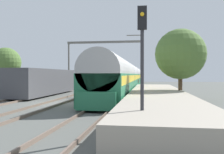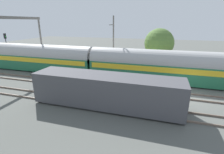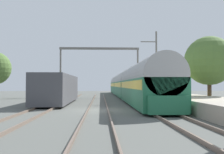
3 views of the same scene
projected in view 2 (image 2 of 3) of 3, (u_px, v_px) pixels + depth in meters
ground at (189, 97)px, 17.21m from camera, size 120.00×120.00×0.00m
track_far_west at (195, 118)px, 13.42m from camera, size 1.52×60.00×0.16m
track_west at (189, 96)px, 17.19m from camera, size 1.52×60.00×0.16m
track_east at (185, 83)px, 20.96m from camera, size 1.52×60.00×0.16m
platform at (168, 71)px, 24.87m from camera, size 4.40×28.00×0.90m
passenger_train at (43, 58)px, 25.97m from camera, size 2.93×49.20×3.82m
freight_car at (106, 91)px, 15.01m from camera, size 2.80×13.00×2.70m
person_crossing at (36, 61)px, 28.17m from camera, size 0.36×0.46×1.73m
railway_signal_far at (7, 45)px, 29.69m from camera, size 0.36×0.30×5.31m
catenary_gantry at (7, 35)px, 21.51m from camera, size 12.68×0.28×7.86m
catenary_pole_east_mid at (113, 44)px, 24.57m from camera, size 1.90×0.20×8.00m
tree_east_background at (159, 43)px, 26.07m from camera, size 4.42×4.42×6.29m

